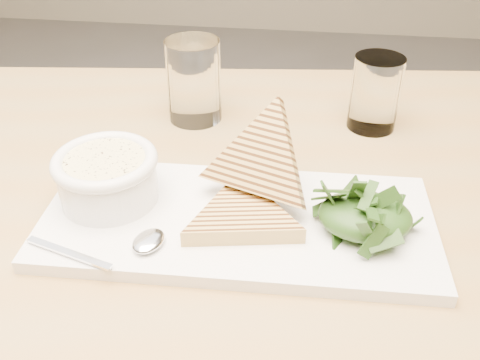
# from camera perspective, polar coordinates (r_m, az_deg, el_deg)

# --- Properties ---
(table_top) EXTENTS (1.28, 0.92, 0.04)m
(table_top) POSITION_cam_1_polar(r_m,az_deg,el_deg) (0.64, -1.05, -4.09)
(table_top) COLOR olive
(table_top) RESTS_ON ground
(table_leg_bl) EXTENTS (0.06, 0.06, 0.73)m
(table_leg_bl) POSITION_cam_1_polar(r_m,az_deg,el_deg) (1.31, -22.98, -5.46)
(table_leg_bl) COLOR olive
(table_leg_bl) RESTS_ON ground
(platter) EXTENTS (0.43, 0.20, 0.02)m
(platter) POSITION_cam_1_polar(r_m,az_deg,el_deg) (0.59, -0.25, -4.46)
(platter) COLOR white
(platter) RESTS_ON table_top
(soup_bowl) EXTENTS (0.11, 0.11, 0.04)m
(soup_bowl) POSITION_cam_1_polar(r_m,az_deg,el_deg) (0.62, -13.87, -0.23)
(soup_bowl) COLOR white
(soup_bowl) RESTS_ON platter
(soup) EXTENTS (0.09, 0.09, 0.01)m
(soup) POSITION_cam_1_polar(r_m,az_deg,el_deg) (0.60, -14.22, 1.84)
(soup) COLOR #EDDF95
(soup) RESTS_ON soup_bowl
(bowl_rim) EXTENTS (0.12, 0.12, 0.01)m
(bowl_rim) POSITION_cam_1_polar(r_m,az_deg,el_deg) (0.60, -14.25, 2.00)
(bowl_rim) COLOR white
(bowl_rim) RESTS_ON soup_bowl
(sandwich_flat) EXTENTS (0.17, 0.17, 0.02)m
(sandwich_flat) POSITION_cam_1_polar(r_m,az_deg,el_deg) (0.57, 0.20, -3.85)
(sandwich_flat) COLOR tan
(sandwich_flat) RESTS_ON platter
(sandwich_lean) EXTENTS (0.19, 0.20, 0.16)m
(sandwich_lean) POSITION_cam_1_polar(r_m,az_deg,el_deg) (0.59, 2.24, 2.02)
(sandwich_lean) COLOR tan
(sandwich_lean) RESTS_ON sandwich_flat
(salad_base) EXTENTS (0.10, 0.08, 0.04)m
(salad_base) POSITION_cam_1_polar(r_m,az_deg,el_deg) (0.57, 13.19, -3.80)
(salad_base) COLOR #17330E
(salad_base) RESTS_ON platter
(arugula_pile) EXTENTS (0.11, 0.10, 0.05)m
(arugula_pile) POSITION_cam_1_polar(r_m,az_deg,el_deg) (0.57, 13.30, -3.15)
(arugula_pile) COLOR #294D18
(arugula_pile) RESTS_ON platter
(spoon_bowl) EXTENTS (0.04, 0.05, 0.01)m
(spoon_bowl) POSITION_cam_1_polar(r_m,az_deg,el_deg) (0.55, -9.72, -6.42)
(spoon_bowl) COLOR silver
(spoon_bowl) RESTS_ON platter
(spoon_handle) EXTENTS (0.10, 0.04, 0.00)m
(spoon_handle) POSITION_cam_1_polar(r_m,az_deg,el_deg) (0.56, -17.80, -7.40)
(spoon_handle) COLOR silver
(spoon_handle) RESTS_ON platter
(glass_near) EXTENTS (0.08, 0.08, 0.12)m
(glass_near) POSITION_cam_1_polar(r_m,az_deg,el_deg) (0.79, -4.94, 10.49)
(glass_near) COLOR white
(glass_near) RESTS_ON table_top
(glass_far) EXTENTS (0.07, 0.07, 0.11)m
(glass_far) POSITION_cam_1_polar(r_m,az_deg,el_deg) (0.79, 14.23, 8.97)
(glass_far) COLOR white
(glass_far) RESTS_ON table_top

